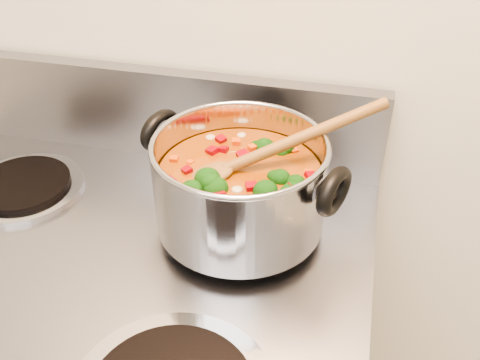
% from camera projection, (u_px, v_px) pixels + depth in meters
% --- Properties ---
extents(stockpot, '(0.31, 0.24, 0.15)m').
position_uv_depth(stockpot, '(241.00, 186.00, 0.75)').
color(stockpot, '#AAAAB2').
rests_on(stockpot, electric_range).
extents(wooden_spoon, '(0.27, 0.17, 0.11)m').
position_uv_depth(wooden_spoon, '(255.00, 157.00, 0.73)').
color(wooden_spoon, brown).
rests_on(wooden_spoon, stockpot).
extents(cooktop_crumbs, '(0.30, 0.28, 0.01)m').
position_uv_depth(cooktop_crumbs, '(278.00, 221.00, 0.81)').
color(cooktop_crumbs, black).
rests_on(cooktop_crumbs, electric_range).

